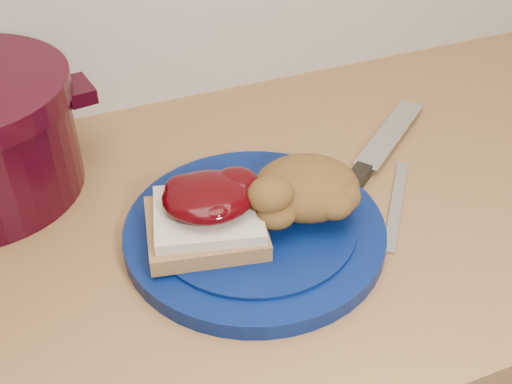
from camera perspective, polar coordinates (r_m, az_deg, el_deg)
name	(u,v)px	position (r m, az deg, el deg)	size (l,w,h in m)	color
plate	(255,232)	(0.73, -0.12, -3.54)	(0.30, 0.30, 0.02)	#05164E
sandwich	(207,213)	(0.69, -4.37, -1.90)	(0.15, 0.13, 0.06)	olive
stuffing_mound	(306,187)	(0.73, 4.51, 0.41)	(0.12, 0.10, 0.06)	brown
chef_knife	(360,175)	(0.83, 9.20, 1.51)	(0.26, 0.21, 0.02)	black
butter_knife	(396,203)	(0.80, 12.37, -1.00)	(0.18, 0.01, 0.00)	silver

